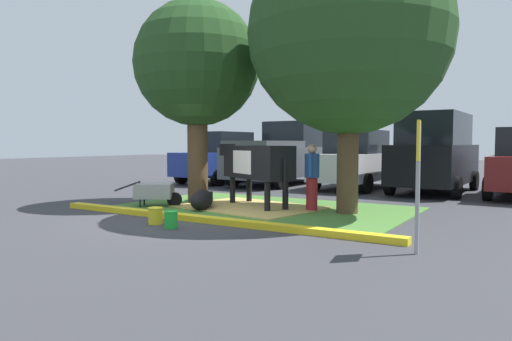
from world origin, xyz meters
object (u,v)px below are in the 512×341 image
(shade_tree_left, at_px, (197,65))
(cow_holstein, at_px, (255,162))
(calf_lying, at_px, (202,200))
(suv_black, at_px, (435,153))
(person_handler, at_px, (312,176))
(wheelbarrow, at_px, (155,191))
(pickup_truck_maroon, at_px, (283,155))
(bucket_green, at_px, (171,219))
(hatchback_white, at_px, (357,160))
(bucket_yellow, at_px, (156,215))
(parking_sign, at_px, (418,160))
(shade_tree_right, at_px, (349,33))
(sedan_blue, at_px, (222,158))

(shade_tree_left, bearing_deg, cow_holstein, 3.56)
(calf_lying, xyz_separation_m, suv_black, (3.85, 6.99, 1.03))
(person_handler, distance_m, wheelbarrow, 3.88)
(shade_tree_left, bearing_deg, pickup_truck_maroon, 97.53)
(calf_lying, xyz_separation_m, bucket_green, (1.00, -2.18, -0.07))
(person_handler, distance_m, bucket_green, 3.59)
(person_handler, distance_m, hatchback_white, 6.03)
(cow_holstein, height_order, suv_black, suv_black)
(shade_tree_left, height_order, cow_holstein, shade_tree_left)
(cow_holstein, distance_m, wheelbarrow, 2.57)
(bucket_yellow, bearing_deg, bucket_green, -17.18)
(parking_sign, height_order, hatchback_white, hatchback_white)
(shade_tree_right, distance_m, pickup_truck_maroon, 8.17)
(bucket_green, bearing_deg, cow_holstein, 93.46)
(suv_black, bearing_deg, shade_tree_right, -97.23)
(bucket_green, bearing_deg, wheelbarrow, 139.42)
(cow_holstein, height_order, person_handler, cow_holstein)
(calf_lying, relative_size, person_handler, 0.85)
(calf_lying, distance_m, wheelbarrow, 1.33)
(shade_tree_left, bearing_deg, hatchback_white, 70.10)
(bucket_yellow, bearing_deg, suv_black, 69.25)
(person_handler, height_order, suv_black, suv_black)
(hatchback_white, bearing_deg, suv_black, -0.76)
(wheelbarrow, height_order, bucket_yellow, wheelbarrow)
(wheelbarrow, height_order, bucket_green, wheelbarrow)
(bucket_green, xyz_separation_m, hatchback_white, (0.27, 9.21, 0.82))
(cow_holstein, xyz_separation_m, parking_sign, (4.54, -2.96, 0.24))
(person_handler, relative_size, bucket_yellow, 4.71)
(shade_tree_right, xyz_separation_m, calf_lying, (-3.12, -1.24, -3.74))
(person_handler, bearing_deg, shade_tree_right, 10.60)
(cow_holstein, relative_size, hatchback_white, 0.65)
(bucket_yellow, bearing_deg, shade_tree_right, 50.47)
(calf_lying, distance_m, hatchback_white, 7.18)
(shade_tree_left, distance_m, hatchback_white, 6.94)
(bucket_yellow, bearing_deg, parking_sign, 1.61)
(wheelbarrow, height_order, sedan_blue, sedan_blue)
(parking_sign, height_order, suv_black, suv_black)
(person_handler, bearing_deg, pickup_truck_maroon, 123.84)
(parking_sign, height_order, pickup_truck_maroon, pickup_truck_maroon)
(shade_tree_left, distance_m, pickup_truck_maroon, 6.70)
(person_handler, relative_size, suv_black, 0.33)
(shade_tree_left, relative_size, shade_tree_right, 0.85)
(bucket_green, distance_m, suv_black, 9.67)
(shade_tree_right, height_order, bucket_green, shade_tree_right)
(wheelbarrow, bearing_deg, bucket_yellow, -45.85)
(shade_tree_right, relative_size, calf_lying, 4.74)
(cow_holstein, xyz_separation_m, hatchback_white, (0.46, 5.93, -0.12))
(cow_holstein, distance_m, bucket_yellow, 3.26)
(calf_lying, bearing_deg, pickup_truck_maroon, 103.67)
(cow_holstein, xyz_separation_m, bucket_yellow, (-0.36, -3.10, -0.93))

